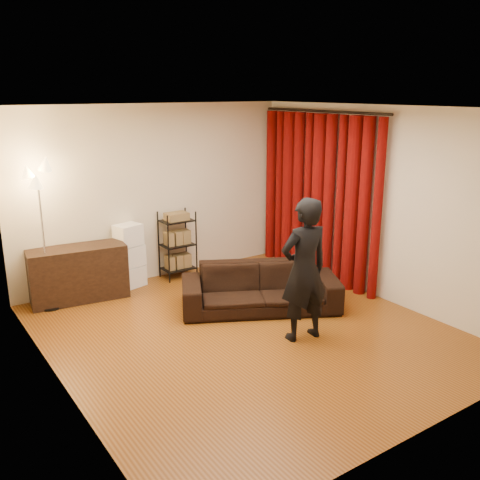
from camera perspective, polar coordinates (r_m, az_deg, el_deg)
floor at (r=6.71m, az=0.74°, el=-9.79°), size 5.00×5.00×0.00m
ceiling at (r=6.06m, az=0.84°, el=13.92°), size 5.00×5.00×0.00m
wall_back at (r=8.37m, az=-9.10°, el=4.95°), size 5.00×0.00×5.00m
wall_front at (r=4.53m, az=19.30°, el=-5.15°), size 5.00×0.00×5.00m
wall_left at (r=5.34m, az=-19.45°, el=-2.01°), size 0.00×5.00×5.00m
wall_right at (r=7.73m, az=14.63°, el=3.73°), size 0.00×5.00×5.00m
curtain_rod at (r=8.29m, az=8.79°, el=13.42°), size 0.04×2.65×0.04m
curtain at (r=8.43m, az=8.32°, el=4.53°), size 0.22×2.65×2.55m
sofa at (r=7.26m, az=2.18°, el=-5.12°), size 2.25×1.71×0.62m
person at (r=6.29m, az=6.85°, el=-3.19°), size 0.67×0.48×1.73m
media_cabinet at (r=7.90m, az=-16.87°, el=-3.45°), size 1.38×0.67×0.78m
storage_boxes at (r=8.20m, az=-11.66°, el=-1.64°), size 0.46×0.41×0.97m
wire_shelf at (r=8.47m, az=-6.68°, el=-0.50°), size 0.53×0.40×1.07m
floor_lamp at (r=7.54m, az=-20.22°, el=0.14°), size 0.41×0.41×1.98m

